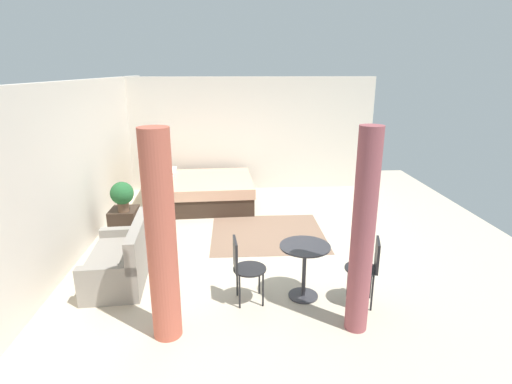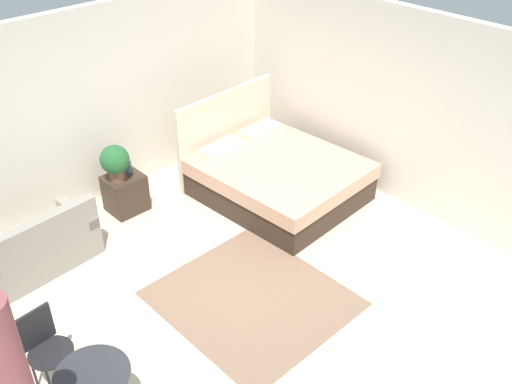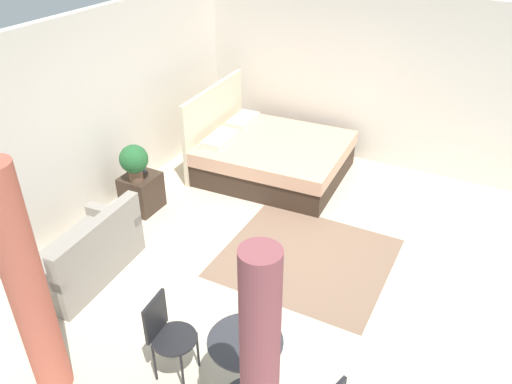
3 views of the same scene
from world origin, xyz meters
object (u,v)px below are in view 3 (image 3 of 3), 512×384
object	(u,v)px
potted_plant	(134,160)
balcony_table	(245,358)
bed	(270,155)
nightstand	(142,192)
cafe_chair_near_window	(166,331)
couch	(85,256)
vase	(142,166)

from	to	relation	value
potted_plant	balcony_table	xyz separation A→B (m)	(-1.94, -2.72, -0.32)
bed	nightstand	xyz separation A→B (m)	(-1.73, 1.14, -0.05)
bed	potted_plant	bearing A→B (deg)	148.96
nightstand	cafe_chair_near_window	size ratio (longest dim) A/B	0.62
couch	vase	size ratio (longest dim) A/B	7.88
nightstand	balcony_table	bearing A→B (deg)	-126.53
potted_plant	vase	distance (m)	0.31
nightstand	vase	size ratio (longest dim) A/B	2.87
couch	cafe_chair_near_window	distance (m)	1.81
potted_plant	balcony_table	bearing A→B (deg)	-125.48
cafe_chair_near_window	vase	bearing A→B (deg)	42.13
nightstand	potted_plant	xyz separation A→B (m)	(-0.10, -0.03, 0.55)
balcony_table	cafe_chair_near_window	world-z (taller)	cafe_chair_near_window
couch	nightstand	xyz separation A→B (m)	(1.44, 0.32, -0.01)
nightstand	cafe_chair_near_window	bearing A→B (deg)	-136.79
couch	balcony_table	xyz separation A→B (m)	(-0.60, -2.43, 0.22)
couch	vase	bearing A→B (deg)	12.94
cafe_chair_near_window	balcony_table	bearing A→B (deg)	-84.84
potted_plant	balcony_table	size ratio (longest dim) A/B	0.71
couch	bed	bearing A→B (deg)	-14.40
nightstand	vase	bearing A→B (deg)	16.41
bed	vase	bearing A→B (deg)	144.03
potted_plant	balcony_table	distance (m)	3.36
bed	vase	distance (m)	2.02
bed	balcony_table	distance (m)	4.11
couch	potted_plant	distance (m)	1.47
bed	cafe_chair_near_window	distance (m)	3.94
bed	nightstand	size ratio (longest dim) A/B	4.22
couch	potted_plant	bearing A→B (deg)	12.24
bed	balcony_table	xyz separation A→B (m)	(-3.77, -1.62, 0.18)
bed	balcony_table	bearing A→B (deg)	-156.82
cafe_chair_near_window	nightstand	bearing A→B (deg)	43.21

